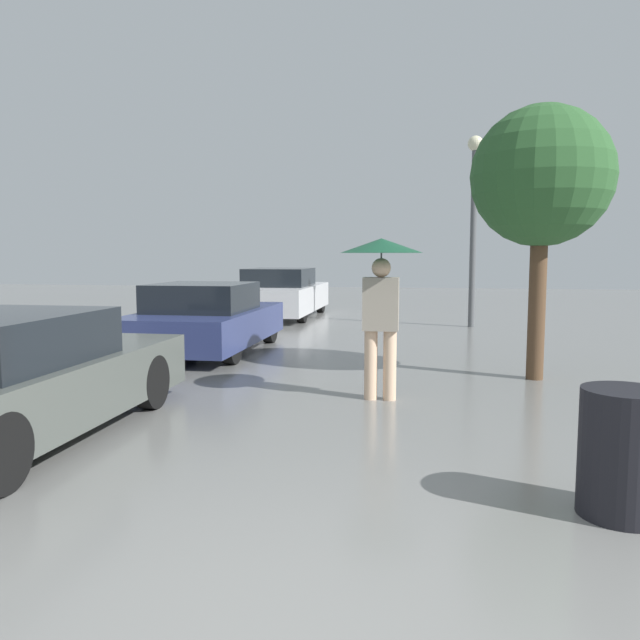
# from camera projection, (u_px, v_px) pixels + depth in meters

# --- Properties ---
(pedestrian) EXTENTS (0.95, 0.95, 1.88)m
(pedestrian) POSITION_uv_depth(u_px,v_px,m) (381.00, 278.00, 7.19)
(pedestrian) COLOR beige
(pedestrian) RESTS_ON ground_plane
(parked_car_nearest) EXTENTS (1.72, 4.07, 1.18)m
(parked_car_nearest) POSITION_uv_depth(u_px,v_px,m) (10.00, 380.00, 5.70)
(parked_car_nearest) COLOR #4C514C
(parked_car_nearest) RESTS_ON ground_plane
(parked_car_middle) EXTENTS (1.86, 3.93, 1.21)m
(parked_car_middle) POSITION_uv_depth(u_px,v_px,m) (206.00, 319.00, 10.94)
(parked_car_middle) COLOR navy
(parked_car_middle) RESTS_ON ground_plane
(parked_car_farthest) EXTENTS (1.89, 4.57, 1.33)m
(parked_car_farthest) POSITION_uv_depth(u_px,v_px,m) (281.00, 294.00, 17.02)
(parked_car_farthest) COLOR silver
(parked_car_farthest) RESTS_ON ground_plane
(tree) EXTENTS (1.86, 1.86, 3.66)m
(tree) POSITION_uv_depth(u_px,v_px,m) (542.00, 178.00, 8.26)
(tree) COLOR brown
(tree) RESTS_ON ground_plane
(street_lamp) EXTENTS (0.35, 0.35, 4.41)m
(street_lamp) POSITION_uv_depth(u_px,v_px,m) (474.00, 207.00, 14.42)
(street_lamp) COLOR #515456
(street_lamp) RESTS_ON ground_plane
(trash_bin) EXTENTS (0.56, 0.56, 0.84)m
(trash_bin) POSITION_uv_depth(u_px,v_px,m) (624.00, 453.00, 4.04)
(trash_bin) COLOR black
(trash_bin) RESTS_ON ground_plane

